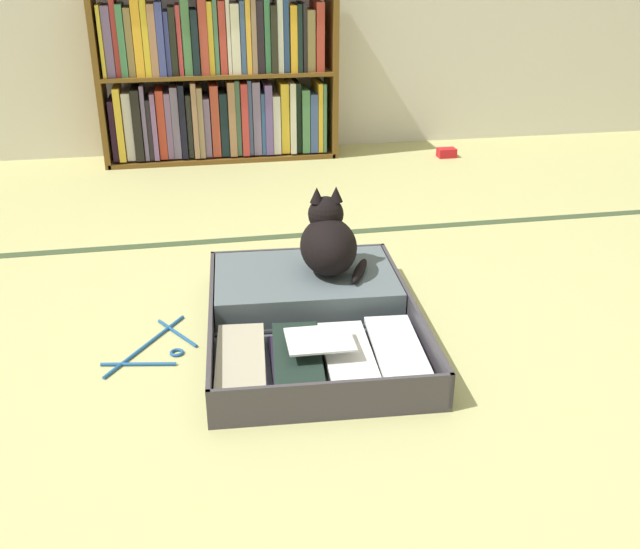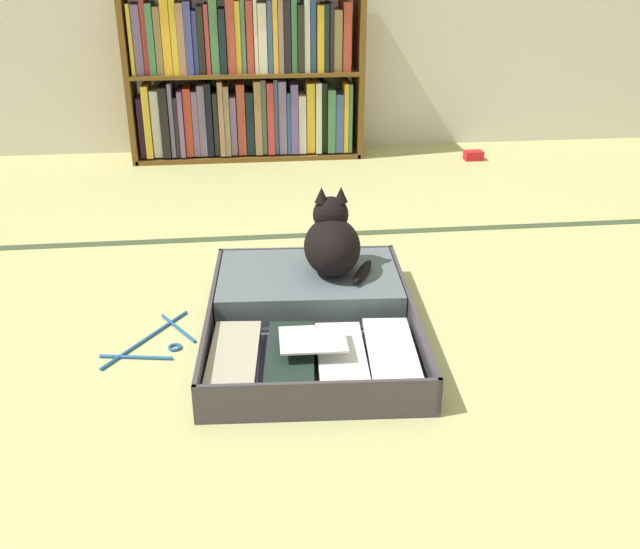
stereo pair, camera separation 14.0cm
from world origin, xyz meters
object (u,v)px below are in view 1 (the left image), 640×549
(bookshelf, at_px, (217,78))
(clothes_hanger, at_px, (156,348))
(black_cat, at_px, (328,242))
(small_red_pouch, at_px, (447,153))
(open_suitcase, at_px, (310,312))

(bookshelf, relative_size, clothes_hanger, 3.88)
(black_cat, xyz_separation_m, small_red_pouch, (1.01, 1.64, -0.19))
(bookshelf, bearing_deg, black_cat, -82.62)
(bookshelf, xyz_separation_m, open_suitcase, (0.15, -2.02, -0.39))
(black_cat, bearing_deg, clothes_hanger, -158.62)
(black_cat, xyz_separation_m, clothes_hanger, (-0.56, -0.22, -0.21))
(open_suitcase, height_order, clothes_hanger, open_suitcase)
(open_suitcase, relative_size, small_red_pouch, 9.06)
(open_suitcase, distance_m, small_red_pouch, 2.11)
(bookshelf, height_order, black_cat, bookshelf)
(clothes_hanger, distance_m, small_red_pouch, 2.43)
(open_suitcase, relative_size, clothes_hanger, 2.78)
(clothes_hanger, bearing_deg, black_cat, 21.38)
(black_cat, bearing_deg, small_red_pouch, 58.42)
(clothes_hanger, bearing_deg, open_suitcase, 7.57)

